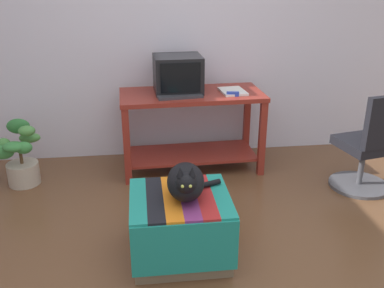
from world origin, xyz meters
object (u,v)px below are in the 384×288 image
cat (186,182)px  desk (192,118)px  book (233,91)px  office_chair (369,149)px  potted_plant (20,158)px  tv_monitor (178,74)px  keyboard (180,96)px  stapler (233,94)px  ottoman_with_blanket (180,227)px

cat → desk: bearing=86.3°
book → office_chair: (1.07, -0.62, -0.38)m
cat → office_chair: (1.66, 0.76, -0.18)m
potted_plant → tv_monitor: bearing=8.7°
cat → office_chair: bearing=29.4°
keyboard → potted_plant: bearing=174.1°
potted_plant → book: bearing=4.1°
keyboard → book: bearing=5.0°
desk → keyboard: (-0.12, -0.14, 0.26)m
cat → stapler: 1.39m
potted_plant → office_chair: size_ratio=0.66×
keyboard → potted_plant: (-1.44, -0.03, -0.51)m
ottoman_with_blanket → stapler: bearing=64.2°
keyboard → office_chair: office_chair is taller
office_chair → stapler: (-1.10, 0.49, 0.39)m
book → stapler: bearing=-107.7°
desk → ottoman_with_blanket: bearing=-102.1°
tv_monitor → potted_plant: (-1.44, -0.22, -0.66)m
desk → office_chair: (1.45, -0.65, -0.13)m
keyboard → stapler: bearing=-9.4°
keyboard → office_chair: 1.70m
book → tv_monitor: bearing=165.1°
desk → keyboard: bearing=-133.6°
book → potted_plant: (-1.94, -0.14, -0.51)m
keyboard → cat: bearing=-100.9°
ottoman_with_blanket → stapler: 1.48m
tv_monitor → desk: bearing=-25.4°
desk → cat: (-0.21, -1.41, 0.05)m
desk → tv_monitor: tv_monitor is taller
desk → cat: 1.43m
book → office_chair: office_chair is taller
desk → stapler: bearing=-26.3°
potted_plant → cat: bearing=-42.6°
book → cat: size_ratio=0.72×
desk → stapler: 0.47m
desk → stapler: stapler is taller
ottoman_with_blanket → cat: cat is taller
office_chair → potted_plant: bearing=-20.8°
desk → book: size_ratio=4.59×
ottoman_with_blanket → office_chair: (1.70, 0.75, 0.16)m
book → stapler: size_ratio=2.65×
cat → tv_monitor: bearing=91.3°
tv_monitor → ottoman_with_blanket: (-0.13, -1.45, -0.69)m
cat → stapler: size_ratio=3.67×
book → office_chair: 1.29m
desk → tv_monitor: 0.43m
potted_plant → office_chair: 3.05m
desk → ottoman_with_blanket: 1.45m
book → ottoman_with_blanket: size_ratio=0.45×
potted_plant → ottoman_with_blanket: bearing=-43.1°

